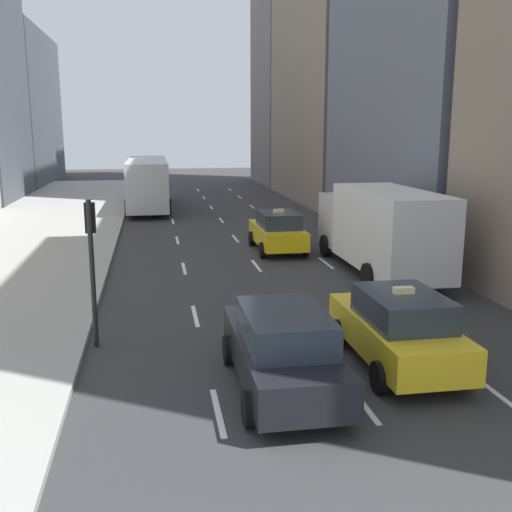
{
  "coord_description": "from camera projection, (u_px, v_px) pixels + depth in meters",
  "views": [
    {
      "loc": [
        -1.25,
        -2.33,
        5.2
      ],
      "look_at": [
        1.57,
        14.11,
        1.66
      ],
      "focal_mm": 42.0,
      "sensor_mm": 36.0,
      "label": 1
    }
  ],
  "objects": [
    {
      "name": "sedan_black_near",
      "position": [
        282.0,
        349.0,
        12.02
      ],
      "size": [
        2.02,
        4.76,
        1.73
      ],
      "color": "black",
      "rests_on": "ground"
    },
    {
      "name": "lane_markings",
      "position": [
        245.0,
        251.0,
        26.14
      ],
      "size": [
        5.72,
        56.0,
        0.01
      ],
      "color": "white",
      "rests_on": "ground"
    },
    {
      "name": "sidewalk_left",
      "position": [
        32.0,
        239.0,
        28.39
      ],
      "size": [
        8.0,
        66.0,
        0.15
      ],
      "primitive_type": "cube",
      "color": "#9E9E99",
      "rests_on": "ground"
    },
    {
      "name": "taxi_second",
      "position": [
        278.0,
        231.0,
        25.88
      ],
      "size": [
        2.02,
        4.4,
        1.87
      ],
      "color": "yellow",
      "rests_on": "ground"
    },
    {
      "name": "box_truck",
      "position": [
        379.0,
        227.0,
        21.7
      ],
      "size": [
        2.58,
        8.4,
        3.15
      ],
      "color": "silver",
      "rests_on": "ground"
    },
    {
      "name": "city_bus",
      "position": [
        147.0,
        182.0,
        39.73
      ],
      "size": [
        2.8,
        11.61,
        3.25
      ],
      "color": "#B7BCC1",
      "rests_on": "ground"
    },
    {
      "name": "taxi_lead",
      "position": [
        398.0,
        328.0,
        13.27
      ],
      "size": [
        2.02,
        4.4,
        1.87
      ],
      "color": "yellow",
      "rests_on": "ground"
    },
    {
      "name": "traffic_light_pole",
      "position": [
        91.0,
        249.0,
        14.21
      ],
      "size": [
        0.24,
        0.42,
        3.6
      ],
      "color": "black",
      "rests_on": "ground"
    }
  ]
}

